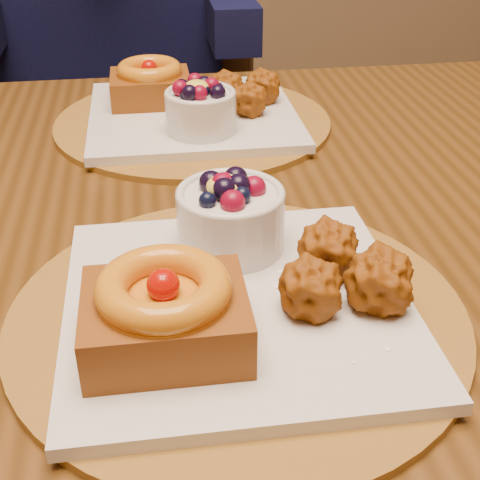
{
  "coord_description": "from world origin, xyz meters",
  "views": [
    {
      "loc": [
        0.03,
        -0.58,
        1.1
      ],
      "look_at": [
        0.1,
        -0.09,
        0.8
      ],
      "focal_mm": 50.0,
      "sensor_mm": 36.0,
      "label": 1
    }
  ],
  "objects_px": {
    "dining_table": "(211,255)",
    "place_setting_near": "(232,286)",
    "place_setting_far": "(191,109)",
    "chair_far": "(138,113)"
  },
  "relations": [
    {
      "from": "dining_table",
      "to": "place_setting_far",
      "type": "bearing_deg",
      "value": 90.75
    },
    {
      "from": "place_setting_far",
      "to": "place_setting_near",
      "type": "bearing_deg",
      "value": -90.1
    },
    {
      "from": "dining_table",
      "to": "chair_far",
      "type": "xyz_separation_m",
      "value": [
        -0.08,
        0.83,
        -0.13
      ]
    },
    {
      "from": "place_setting_near",
      "to": "place_setting_far",
      "type": "xyz_separation_m",
      "value": [
        0.0,
        0.43,
        -0.0
      ]
    },
    {
      "from": "place_setting_near",
      "to": "dining_table",
      "type": "bearing_deg",
      "value": 89.05
    },
    {
      "from": "place_setting_far",
      "to": "chair_far",
      "type": "relative_size",
      "value": 0.38
    },
    {
      "from": "dining_table",
      "to": "place_setting_near",
      "type": "bearing_deg",
      "value": -90.95
    },
    {
      "from": "dining_table",
      "to": "chair_far",
      "type": "bearing_deg",
      "value": 95.69
    },
    {
      "from": "dining_table",
      "to": "place_setting_near",
      "type": "xyz_separation_m",
      "value": [
        -0.0,
        -0.21,
        0.11
      ]
    },
    {
      "from": "dining_table",
      "to": "place_setting_far",
      "type": "distance_m",
      "value": 0.24
    }
  ]
}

